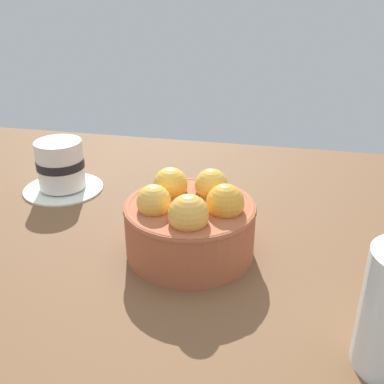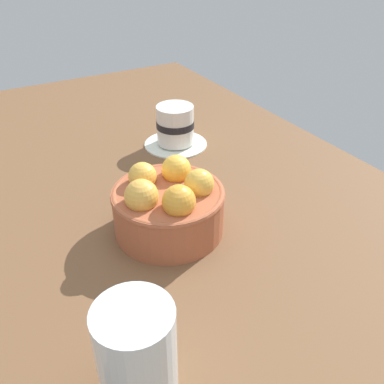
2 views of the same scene
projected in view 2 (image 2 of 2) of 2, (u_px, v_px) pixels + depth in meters
The scene contains 4 objects.
ground_plane at pixel (170, 239), 61.26cm from camera, with size 146.34×80.26×3.51cm, color brown.
terracotta_bowl at pixel (168, 205), 57.90cm from camera, with size 15.57×15.57×9.75cm.
coffee_cup at pixel (175, 128), 80.79cm from camera, with size 12.25×12.25×7.97cm.
water_glass at pixel (137, 358), 36.22cm from camera, with size 6.99×6.99×11.32cm, color silver.
Camera 2 is at (42.87, -20.95, 37.40)cm, focal length 39.39 mm.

